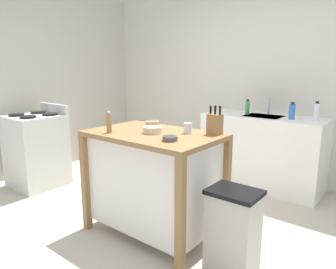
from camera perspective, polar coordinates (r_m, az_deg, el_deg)
name	(u,v)px	position (r m, az deg, el deg)	size (l,w,h in m)	color
ground_plane	(166,232)	(2.99, -0.40, -17.41)	(6.14, 6.14, 0.00)	#BCB29E
wall_back	(262,81)	(4.35, 16.74, 9.35)	(5.14, 0.10, 2.60)	beige
wall_left	(63,79)	(5.02, -18.71, 9.52)	(0.10, 2.61, 2.60)	beige
kitchen_island	(154,178)	(2.77, -2.61, -8.00)	(1.13, 0.72, 0.93)	olive
knife_block	(215,124)	(2.60, 8.56, 1.95)	(0.11, 0.09, 0.24)	olive
bowl_ceramic_wide	(152,123)	(2.98, -2.90, 2.07)	(0.13, 0.13, 0.04)	tan
bowl_stoneware_deep	(170,138)	(2.35, 0.37, -0.67)	(0.12, 0.12, 0.04)	#564C47
bowl_ceramic_small	(153,130)	(2.64, -2.84, 0.88)	(0.16, 0.16, 0.05)	beige
drinking_cup	(188,128)	(2.63, 3.62, 1.18)	(0.07, 0.07, 0.09)	silver
pepper_grinder	(109,123)	(2.68, -10.73, 2.14)	(0.04, 0.04, 0.19)	#9E7042
trash_bin	(233,231)	(2.40, 11.75, -16.88)	(0.36, 0.28, 0.63)	#B7B2A8
sink_counter	(262,151)	(4.08, 16.78, -2.90)	(1.45, 0.60, 0.90)	white
sink_faucet	(269,106)	(4.11, 17.99, 5.02)	(0.02, 0.02, 0.22)	#B7BCC1
bottle_spray_cleaner	(292,111)	(3.80, 21.72, 3.95)	(0.07, 0.07, 0.20)	blue
bottle_hand_soap	(247,107)	(4.03, 14.31, 4.82)	(0.05, 0.05, 0.19)	green
bottle_dish_soap	(317,111)	(3.86, 25.52, 3.84)	(0.06, 0.06, 0.21)	white
stove	(37,150)	(4.26, -22.87, -2.64)	(0.60, 0.60, 1.02)	silver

